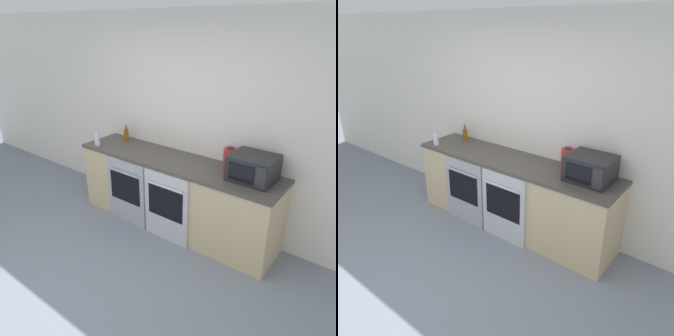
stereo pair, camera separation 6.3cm
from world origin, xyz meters
TOP-DOWN VIEW (x-y plane):
  - ground_plane at (0.00, 0.00)m, footprint 16.00×16.00m
  - wall_back at (0.00, 2.03)m, footprint 10.00×0.06m
  - counter_back at (0.00, 1.69)m, footprint 2.69×0.65m
  - oven_left at (-0.53, 1.36)m, footprint 0.62×0.06m
  - oven_right at (0.12, 1.36)m, footprint 0.62×0.06m
  - microwave at (0.98, 1.73)m, footprint 0.46×0.41m
  - bottle_amber at (-0.97, 1.86)m, footprint 0.06×0.06m
  - bottle_clear at (-1.14, 1.47)m, footprint 0.08×0.08m
  - kettle at (0.63, 1.89)m, footprint 0.15×0.15m

SIDE VIEW (x-z plane):
  - ground_plane at x=0.00m, z-range 0.00..0.00m
  - oven_left at x=-0.53m, z-range 0.01..0.88m
  - oven_right at x=0.12m, z-range 0.01..0.88m
  - counter_back at x=0.00m, z-range 0.00..0.92m
  - bottle_clear at x=-1.14m, z-range 0.90..1.10m
  - bottle_amber at x=-0.97m, z-range 0.89..1.12m
  - kettle at x=0.63m, z-range 0.91..1.15m
  - microwave at x=0.98m, z-range 0.92..1.19m
  - wall_back at x=0.00m, z-range 0.00..2.60m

